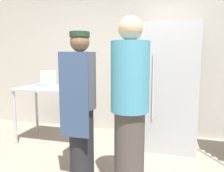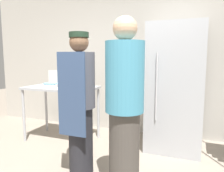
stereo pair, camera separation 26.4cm
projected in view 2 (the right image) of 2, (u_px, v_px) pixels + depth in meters
name	position (u px, v px, depth m)	size (l,w,h in m)	color
back_wall	(139.00, 54.00, 3.97)	(6.40, 0.12, 2.91)	#B7B2A8
refrigerator	(175.00, 88.00, 3.27)	(0.79, 0.78, 1.87)	#ADAFB5
prep_counter	(61.00, 93.00, 3.62)	(1.16, 0.66, 0.91)	#ADAFB5
donut_box	(52.00, 84.00, 3.53)	(0.27, 0.23, 0.27)	silver
blender_pitcher	(75.00, 80.00, 3.46)	(0.12, 0.12, 0.27)	black
person_baker	(80.00, 102.00, 2.54)	(0.35, 0.37, 1.67)	#232328
person_customer	(124.00, 107.00, 2.13)	(0.38, 0.38, 1.77)	#47423D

